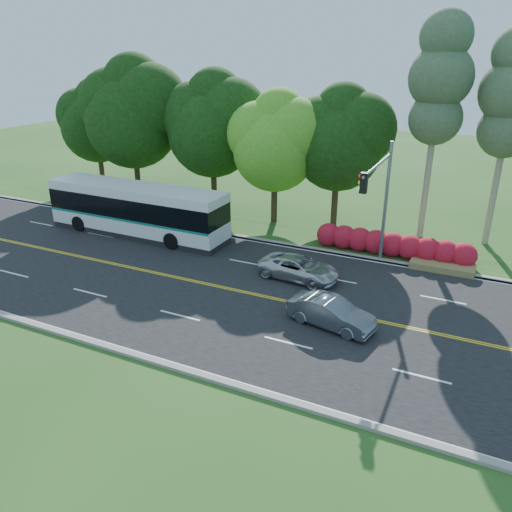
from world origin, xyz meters
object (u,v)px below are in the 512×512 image
at_px(transit_bus, 137,211).
at_px(suv, 299,268).
at_px(traffic_signal, 380,191).
at_px(sedan, 331,313).

distance_m(transit_bus, suv, 12.54).
bearing_deg(traffic_signal, transit_bus, -177.69).
height_order(traffic_signal, transit_bus, traffic_signal).
relative_size(sedan, suv, 0.91).
bearing_deg(transit_bus, sedan, -20.97).
relative_size(traffic_signal, transit_bus, 0.55).
bearing_deg(traffic_signal, suv, -142.35).
bearing_deg(sedan, transit_bus, 79.59).
height_order(traffic_signal, suv, traffic_signal).
xyz_separation_m(traffic_signal, sedan, (-0.32, -6.76, -3.99)).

